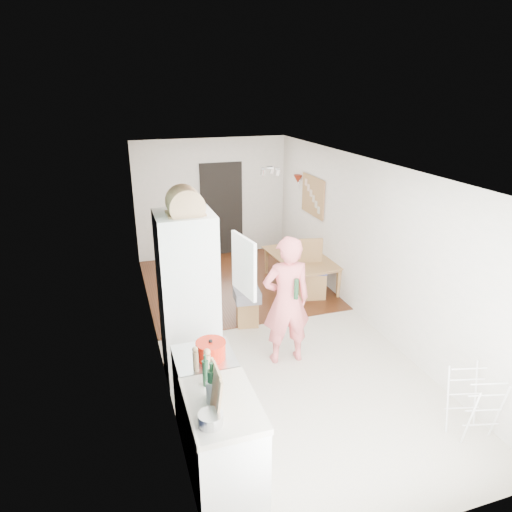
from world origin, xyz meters
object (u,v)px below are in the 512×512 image
dining_table (302,273)px  dining_chair (312,270)px  stool (247,312)px  person (287,290)px  drying_rack (473,405)px

dining_table → dining_chair: (-0.03, -0.50, 0.26)m
dining_chair → stool: 1.52m
person → dining_chair: (1.16, 1.70, -0.53)m
dining_table → stool: bearing=124.6°
dining_table → drying_rack: drying_rack is taller
dining_table → stool: dining_table is taller
person → drying_rack: bearing=128.5°
dining_chair → stool: size_ratio=2.39×
person → stool: (-0.20, 1.09, -0.83)m
dining_chair → stool: bearing=-143.5°
person → stool: person is taller
stool → dining_table: bearing=38.5°
dining_chair → drying_rack: size_ratio=1.35×
person → drying_rack: (1.34, -1.92, -0.66)m
dining_chair → stool: (-1.36, -0.61, -0.29)m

